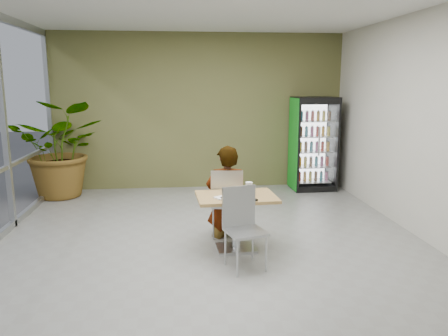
{
  "coord_description": "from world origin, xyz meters",
  "views": [
    {
      "loc": [
        -0.41,
        -5.61,
        2.2
      ],
      "look_at": [
        0.21,
        0.46,
        1.0
      ],
      "focal_mm": 35.0,
      "sensor_mm": 36.0,
      "label": 1
    }
  ],
  "objects_px": {
    "dining_table": "(236,211)",
    "cafeteria_tray": "(239,199)",
    "soda_cup": "(249,189)",
    "chair_far": "(227,198)",
    "seated_woman": "(227,202)",
    "potted_plant": "(62,149)",
    "chair_near": "(242,221)",
    "beverage_fridge": "(313,144)"
  },
  "relations": [
    {
      "from": "chair_near",
      "to": "dining_table",
      "type": "bearing_deg",
      "value": 74.75
    },
    {
      "from": "chair_near",
      "to": "seated_woman",
      "type": "bearing_deg",
      "value": 78.08
    },
    {
      "from": "dining_table",
      "to": "chair_near",
      "type": "distance_m",
      "value": 0.5
    },
    {
      "from": "seated_woman",
      "to": "cafeteria_tray",
      "type": "height_order",
      "value": "seated_woman"
    },
    {
      "from": "seated_woman",
      "to": "potted_plant",
      "type": "relative_size",
      "value": 0.87
    },
    {
      "from": "cafeteria_tray",
      "to": "potted_plant",
      "type": "xyz_separation_m",
      "value": [
        -2.99,
        3.36,
        0.18
      ]
    },
    {
      "from": "seated_woman",
      "to": "potted_plant",
      "type": "xyz_separation_m",
      "value": [
        -2.92,
        2.6,
        0.42
      ]
    },
    {
      "from": "soda_cup",
      "to": "chair_far",
      "type": "bearing_deg",
      "value": 119.19
    },
    {
      "from": "chair_near",
      "to": "soda_cup",
      "type": "distance_m",
      "value": 0.62
    },
    {
      "from": "cafeteria_tray",
      "to": "dining_table",
      "type": "bearing_deg",
      "value": 90.23
    },
    {
      "from": "seated_woman",
      "to": "soda_cup",
      "type": "distance_m",
      "value": 0.63
    },
    {
      "from": "chair_near",
      "to": "soda_cup",
      "type": "bearing_deg",
      "value": 56.85
    },
    {
      "from": "chair_far",
      "to": "potted_plant",
      "type": "xyz_separation_m",
      "value": [
        -2.91,
        2.66,
        0.35
      ]
    },
    {
      "from": "soda_cup",
      "to": "potted_plant",
      "type": "height_order",
      "value": "potted_plant"
    },
    {
      "from": "seated_woman",
      "to": "beverage_fridge",
      "type": "bearing_deg",
      "value": -122.96
    },
    {
      "from": "cafeteria_tray",
      "to": "beverage_fridge",
      "type": "distance_m",
      "value": 4.0
    },
    {
      "from": "chair_far",
      "to": "chair_near",
      "type": "xyz_separation_m",
      "value": [
        0.08,
        -0.98,
        -0.02
      ]
    },
    {
      "from": "beverage_fridge",
      "to": "soda_cup",
      "type": "bearing_deg",
      "value": -121.5
    },
    {
      "from": "chair_far",
      "to": "soda_cup",
      "type": "distance_m",
      "value": 0.56
    },
    {
      "from": "dining_table",
      "to": "soda_cup",
      "type": "height_order",
      "value": "soda_cup"
    },
    {
      "from": "dining_table",
      "to": "seated_woman",
      "type": "xyz_separation_m",
      "value": [
        -0.07,
        0.53,
        -0.02
      ]
    },
    {
      "from": "seated_woman",
      "to": "dining_table",
      "type": "bearing_deg",
      "value": 101.97
    },
    {
      "from": "dining_table",
      "to": "chair_near",
      "type": "height_order",
      "value": "chair_near"
    },
    {
      "from": "dining_table",
      "to": "cafeteria_tray",
      "type": "relative_size",
      "value": 2.69
    },
    {
      "from": "dining_table",
      "to": "soda_cup",
      "type": "bearing_deg",
      "value": 10.83
    },
    {
      "from": "seated_woman",
      "to": "potted_plant",
      "type": "height_order",
      "value": "potted_plant"
    },
    {
      "from": "chair_near",
      "to": "cafeteria_tray",
      "type": "bearing_deg",
      "value": 75.05
    },
    {
      "from": "chair_far",
      "to": "beverage_fridge",
      "type": "xyz_separation_m",
      "value": [
        2.1,
        2.75,
        0.37
      ]
    },
    {
      "from": "chair_far",
      "to": "beverage_fridge",
      "type": "distance_m",
      "value": 3.48
    },
    {
      "from": "beverage_fridge",
      "to": "potted_plant",
      "type": "bearing_deg",
      "value": 179.69
    },
    {
      "from": "seated_woman",
      "to": "cafeteria_tray",
      "type": "bearing_deg",
      "value": 99.96
    },
    {
      "from": "dining_table",
      "to": "cafeteria_tray",
      "type": "distance_m",
      "value": 0.32
    },
    {
      "from": "chair_far",
      "to": "soda_cup",
      "type": "bearing_deg",
      "value": 124.1
    },
    {
      "from": "dining_table",
      "to": "chair_far",
      "type": "height_order",
      "value": "chair_far"
    },
    {
      "from": "chair_far",
      "to": "seated_woman",
      "type": "distance_m",
      "value": 0.09
    },
    {
      "from": "seated_woman",
      "to": "beverage_fridge",
      "type": "height_order",
      "value": "beverage_fridge"
    },
    {
      "from": "seated_woman",
      "to": "chair_near",
      "type": "bearing_deg",
      "value": 98.84
    },
    {
      "from": "chair_near",
      "to": "beverage_fridge",
      "type": "bearing_deg",
      "value": 45.65
    },
    {
      "from": "cafeteria_tray",
      "to": "potted_plant",
      "type": "distance_m",
      "value": 4.5
    },
    {
      "from": "chair_far",
      "to": "seated_woman",
      "type": "bearing_deg",
      "value": -94.38
    },
    {
      "from": "dining_table",
      "to": "chair_near",
      "type": "bearing_deg",
      "value": -89.4
    },
    {
      "from": "cafeteria_tray",
      "to": "chair_near",
      "type": "bearing_deg",
      "value": -89.1
    }
  ]
}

